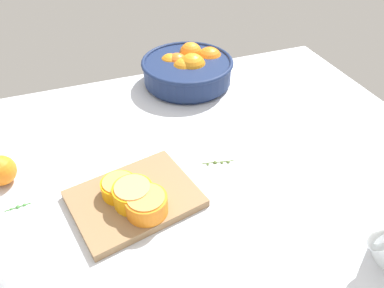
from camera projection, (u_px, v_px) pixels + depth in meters
The scene contains 9 objects.
ground_plane at pixel (207, 169), 90.13cm from camera, with size 117.40×96.42×3.00cm, color silver.
fruit_bowl at pixel (188, 69), 116.23cm from camera, with size 27.93×27.93×10.27cm.
cutting_board at pixel (135, 199), 79.57cm from camera, with size 25.25×19.13×1.81cm, color olive.
orange_half_0 at pixel (146, 204), 74.40cm from camera, with size 8.45×8.45×4.28cm.
orange_half_1 at pixel (133, 195), 76.22cm from camera, with size 8.18×8.18×4.53cm.
orange_half_2 at pixel (119, 187), 78.50cm from camera, with size 7.45×7.45×3.53cm.
loose_orange_0 at pixel (0, 171), 82.73cm from camera, with size 6.74×6.74×6.74cm, color orange.
herb_sprig_0 at pixel (219, 162), 89.43cm from camera, with size 7.51×1.91×0.98cm.
herb_sprig_1 at pixel (18, 206), 78.83cm from camera, with size 5.25×0.98×0.90cm.
Camera 1 is at (-26.56, -60.74, 59.97)cm, focal length 35.40 mm.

